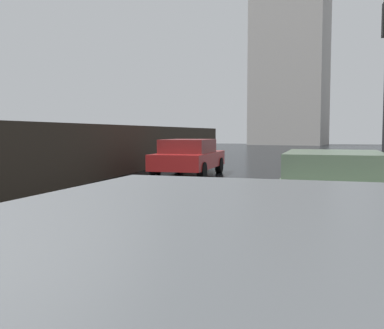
% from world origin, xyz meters
% --- Properties ---
extents(car_red_near_kerb, '(1.93, 4.25, 1.34)m').
position_xyz_m(car_red_near_kerb, '(-1.77, 13.19, 0.71)').
color(car_red_near_kerb, maroon).
rests_on(car_red_near_kerb, ground).
extents(car_green_mid_road, '(1.84, 3.92, 1.29)m').
position_xyz_m(car_green_mid_road, '(2.88, 4.72, 0.69)').
color(car_green_mid_road, slate).
rests_on(car_green_mid_road, ground).
extents(distant_tower, '(10.16, 8.84, 24.47)m').
position_xyz_m(distant_tower, '(0.01, 56.62, 10.14)').
color(distant_tower, '#9E9993').
rests_on(distant_tower, ground).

